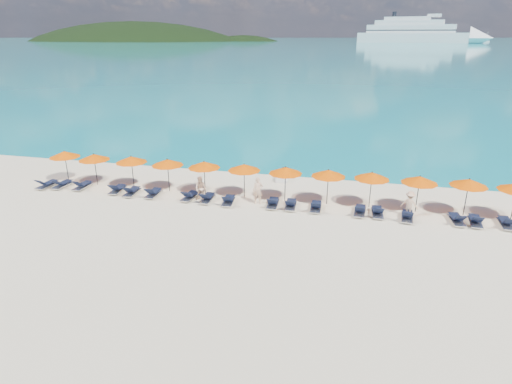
# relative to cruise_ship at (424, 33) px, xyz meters

# --- Properties ---
(ground) EXTENTS (1400.00, 1400.00, 0.00)m
(ground) POSITION_rel_cruise_ship_xyz_m (-67.74, -501.60, -9.96)
(ground) COLOR beige
(sea) EXTENTS (1600.00, 1300.00, 0.01)m
(sea) POSITION_rel_cruise_ship_xyz_m (-67.74, 158.40, -9.96)
(sea) COLOR #1FA9B2
(sea) RESTS_ON ground
(headland_main) EXTENTS (374.00, 242.00, 126.50)m
(headland_main) POSITION_rel_cruise_ship_xyz_m (-367.74, 38.40, -47.96)
(headland_main) COLOR black
(headland_main) RESTS_ON ground
(headland_small) EXTENTS (162.00, 126.00, 85.50)m
(headland_small) POSITION_rel_cruise_ship_xyz_m (-217.74, 58.40, -44.96)
(headland_small) COLOR black
(headland_small) RESTS_ON ground
(cruise_ship) EXTENTS (139.09, 49.20, 38.28)m
(cruise_ship) POSITION_rel_cruise_ship_xyz_m (0.00, 0.00, 0.00)
(cruise_ship) COLOR silver
(cruise_ship) RESTS_ON ground
(sailboat_near) EXTENTS (6.24, 2.08, 11.43)m
(sailboat_near) POSITION_rel_cruise_ship_xyz_m (74.93, 47.18, -8.79)
(sailboat_near) COLOR silver
(sailboat_near) RESTS_ON ground
(jetski) EXTENTS (0.84, 2.09, 0.74)m
(jetski) POSITION_rel_cruise_ship_xyz_m (-67.15, -492.37, -9.66)
(jetski) COLOR silver
(jetski) RESTS_ON ground
(beachgoer_a) EXTENTS (0.71, 0.56, 1.70)m
(beachgoer_a) POSITION_rel_cruise_ship_xyz_m (-67.89, -497.44, -9.11)
(beachgoer_a) COLOR #E0B18D
(beachgoer_a) RESTS_ON ground
(beachgoer_b) EXTENTS (0.83, 0.54, 1.59)m
(beachgoer_b) POSITION_rel_cruise_ship_xyz_m (-71.52, -497.76, -9.17)
(beachgoer_b) COLOR #E0B18D
(beachgoer_b) RESTS_ON ground
(beachgoer_c) EXTENTS (1.07, 0.74, 1.52)m
(beachgoer_c) POSITION_rel_cruise_ship_xyz_m (-58.93, -497.30, -9.20)
(beachgoer_c) COLOR #E0B18D
(beachgoer_c) RESTS_ON ground
(umbrella_0) EXTENTS (2.10, 2.10, 2.28)m
(umbrella_0) POSITION_rel_cruise_ship_xyz_m (-82.09, -496.45, -7.94)
(umbrella_0) COLOR black
(umbrella_0) RESTS_ON ground
(umbrella_1) EXTENTS (2.10, 2.10, 2.28)m
(umbrella_1) POSITION_rel_cruise_ship_xyz_m (-79.64, -496.63, -7.94)
(umbrella_1) COLOR black
(umbrella_1) RESTS_ON ground
(umbrella_2) EXTENTS (2.10, 2.10, 2.28)m
(umbrella_2) POSITION_rel_cruise_ship_xyz_m (-76.86, -496.56, -7.94)
(umbrella_2) COLOR black
(umbrella_2) RESTS_ON ground
(umbrella_3) EXTENTS (2.10, 2.10, 2.28)m
(umbrella_3) POSITION_rel_cruise_ship_xyz_m (-74.20, -496.64, -7.94)
(umbrella_3) COLOR black
(umbrella_3) RESTS_ON ground
(umbrella_4) EXTENTS (2.10, 2.10, 2.28)m
(umbrella_4) POSITION_rel_cruise_ship_xyz_m (-71.67, -496.59, -7.94)
(umbrella_4) COLOR black
(umbrella_4) RESTS_ON ground
(umbrella_5) EXTENTS (2.10, 2.10, 2.28)m
(umbrella_5) POSITION_rel_cruise_ship_xyz_m (-69.00, -496.56, -7.94)
(umbrella_5) COLOR black
(umbrella_5) RESTS_ON ground
(umbrella_6) EXTENTS (2.10, 2.10, 2.28)m
(umbrella_6) POSITION_rel_cruise_ship_xyz_m (-66.34, -496.56, -7.94)
(umbrella_6) COLOR black
(umbrella_6) RESTS_ON ground
(umbrella_7) EXTENTS (2.10, 2.10, 2.28)m
(umbrella_7) POSITION_rel_cruise_ship_xyz_m (-63.71, -496.53, -7.94)
(umbrella_7) COLOR black
(umbrella_7) RESTS_ON ground
(umbrella_8) EXTENTS (2.10, 2.10, 2.28)m
(umbrella_8) POSITION_rel_cruise_ship_xyz_m (-61.15, -496.42, -7.94)
(umbrella_8) COLOR black
(umbrella_8) RESTS_ON ground
(umbrella_9) EXTENTS (2.10, 2.10, 2.28)m
(umbrella_9) POSITION_rel_cruise_ship_xyz_m (-58.46, -496.53, -7.94)
(umbrella_9) COLOR black
(umbrella_9) RESTS_ON ground
(umbrella_10) EXTENTS (2.10, 2.10, 2.28)m
(umbrella_10) POSITION_rel_cruise_ship_xyz_m (-55.79, -496.41, -7.94)
(umbrella_10) COLOR black
(umbrella_10) RESTS_ON ground
(lounger_0) EXTENTS (0.77, 1.75, 0.66)m
(lounger_0) POSITION_rel_cruise_ship_xyz_m (-82.71, -497.91, -9.73)
(lounger_0) COLOR silver
(lounger_0) RESTS_ON ground
(lounger_1) EXTENTS (0.70, 1.73, 0.66)m
(lounger_1) POSITION_rel_cruise_ship_xyz_m (-81.71, -497.64, -9.73)
(lounger_1) COLOR silver
(lounger_1) RESTS_ON ground
(lounger_2) EXTENTS (0.63, 1.70, 0.66)m
(lounger_2) POSITION_rel_cruise_ship_xyz_m (-80.20, -497.54, -9.73)
(lounger_2) COLOR silver
(lounger_2) RESTS_ON ground
(lounger_3) EXTENTS (0.77, 1.75, 0.66)m
(lounger_3) POSITION_rel_cruise_ship_xyz_m (-77.49, -497.64, -9.73)
(lounger_3) COLOR silver
(lounger_3) RESTS_ON ground
(lounger_4) EXTENTS (0.73, 1.74, 0.66)m
(lounger_4) POSITION_rel_cruise_ship_xyz_m (-76.33, -497.85, -9.73)
(lounger_4) COLOR silver
(lounger_4) RESTS_ON ground
(lounger_5) EXTENTS (0.70, 1.73, 0.66)m
(lounger_5) POSITION_rel_cruise_ship_xyz_m (-74.82, -497.77, -9.73)
(lounger_5) COLOR silver
(lounger_5) RESTS_ON ground
(lounger_6) EXTENTS (0.74, 1.74, 0.66)m
(lounger_6) POSITION_rel_cruise_ship_xyz_m (-72.31, -497.73, -9.73)
(lounger_6) COLOR silver
(lounger_6) RESTS_ON ground
(lounger_7) EXTENTS (0.64, 1.71, 0.66)m
(lounger_7) POSITION_rel_cruise_ship_xyz_m (-71.10, -497.82, -9.73)
(lounger_7) COLOR silver
(lounger_7) RESTS_ON ground
(lounger_8) EXTENTS (0.78, 1.75, 0.66)m
(lounger_8) POSITION_rel_cruise_ship_xyz_m (-69.67, -497.92, -9.73)
(lounger_8) COLOR silver
(lounger_8) RESTS_ON ground
(lounger_9) EXTENTS (0.72, 1.73, 0.66)m
(lounger_9) POSITION_rel_cruise_ship_xyz_m (-66.90, -497.68, -9.73)
(lounger_9) COLOR silver
(lounger_9) RESTS_ON ground
(lounger_10) EXTENTS (0.72, 1.73, 0.66)m
(lounger_10) POSITION_rel_cruise_ship_xyz_m (-65.80, -497.68, -9.73)
(lounger_10) COLOR silver
(lounger_10) RESTS_ON ground
(lounger_11) EXTENTS (0.68, 1.72, 0.66)m
(lounger_11) POSITION_rel_cruise_ship_xyz_m (-64.27, -497.65, -9.73)
(lounger_11) COLOR silver
(lounger_11) RESTS_ON ground
(lounger_12) EXTENTS (0.72, 1.74, 0.66)m
(lounger_12) POSITION_rel_cruise_ship_xyz_m (-61.68, -497.68, -9.73)
(lounger_12) COLOR silver
(lounger_12) RESTS_ON ground
(lounger_13) EXTENTS (0.71, 1.73, 0.66)m
(lounger_13) POSITION_rel_cruise_ship_xyz_m (-60.69, -497.65, -9.73)
(lounger_13) COLOR silver
(lounger_13) RESTS_ON ground
(lounger_14) EXTENTS (0.76, 1.75, 0.66)m
(lounger_14) POSITION_rel_cruise_ship_xyz_m (-59.05, -497.86, -9.73)
(lounger_14) COLOR silver
(lounger_14) RESTS_ON ground
(lounger_15) EXTENTS (0.78, 1.75, 0.66)m
(lounger_15) POSITION_rel_cruise_ship_xyz_m (-56.39, -497.68, -9.73)
(lounger_15) COLOR silver
(lounger_15) RESTS_ON ground
(lounger_16) EXTENTS (0.75, 1.74, 0.66)m
(lounger_16) POSITION_rel_cruise_ship_xyz_m (-55.43, -497.68, -9.73)
(lounger_16) COLOR silver
(lounger_16) RESTS_ON ground
(lounger_17) EXTENTS (0.67, 1.72, 0.66)m
(lounger_17) POSITION_rel_cruise_ship_xyz_m (-53.85, -497.57, -9.73)
(lounger_17) COLOR silver
(lounger_17) RESTS_ON ground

